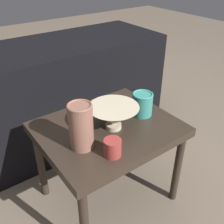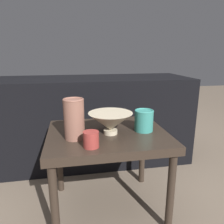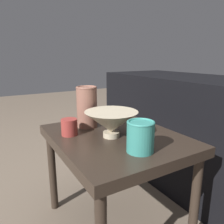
% 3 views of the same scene
% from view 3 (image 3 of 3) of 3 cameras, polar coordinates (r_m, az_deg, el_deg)
% --- Properties ---
extents(ground_plane, '(8.00, 8.00, 0.00)m').
position_cam_3_polar(ground_plane, '(1.14, 0.83, -27.14)').
color(ground_plane, '#6B5B4C').
extents(table, '(0.59, 0.49, 0.44)m').
position_cam_3_polar(table, '(0.94, 0.91, -9.05)').
color(table, '#2D231C').
rests_on(table, ground_plane).
extents(couch_backdrop, '(1.42, 0.50, 0.65)m').
position_cam_3_polar(couch_backdrop, '(1.35, 23.37, -5.68)').
color(couch_backdrop, black).
rests_on(couch_backdrop, ground_plane).
extents(bowl, '(0.21, 0.21, 0.11)m').
position_cam_3_polar(bowl, '(0.87, -0.18, -2.64)').
color(bowl, '#C1B293').
rests_on(bowl, table).
extents(vase_textured_left, '(0.09, 0.09, 0.19)m').
position_cam_3_polar(vase_textured_left, '(1.00, -6.57, 1.46)').
color(vase_textured_left, brown).
rests_on(vase_textured_left, table).
extents(vase_colorful_right, '(0.10, 0.10, 0.11)m').
position_cam_3_polar(vase_colorful_right, '(0.75, 7.44, -6.22)').
color(vase_colorful_right, teal).
rests_on(vase_colorful_right, table).
extents(cup, '(0.07, 0.07, 0.07)m').
position_cam_3_polar(cup, '(0.92, -11.09, -3.87)').
color(cup, maroon).
rests_on(cup, table).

